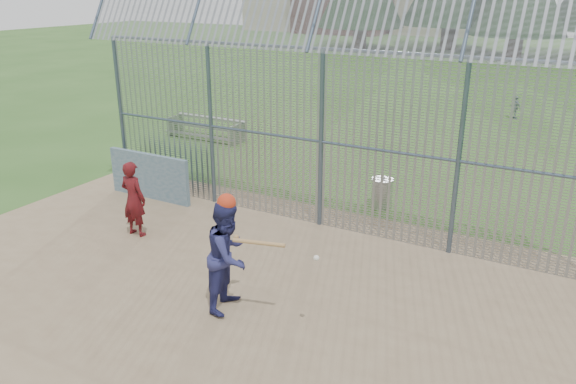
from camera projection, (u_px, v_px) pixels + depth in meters
The scene contains 11 objects.
ground at pixel (235, 292), 10.21m from camera, with size 120.00×120.00×0.00m, color #2D511E.
dirt_infield at pixel (218, 305), 9.79m from camera, with size 14.00×10.00×0.02m, color #756047.
dugout_wall at pixel (149, 176), 14.46m from camera, with size 2.50×0.12×1.20m, color #38566B.
batter at pixel (229, 255), 9.41m from camera, with size 0.94×0.73×1.94m, color navy.
onlooker at pixel (133, 199), 12.24m from camera, with size 0.62×0.41×1.70m, color maroon.
bg_kid_seated at pixel (515, 107), 23.25m from camera, with size 0.56×0.23×0.95m, color slate.
batting_gear at pixel (232, 209), 9.04m from camera, with size 1.89×0.45×0.73m.
trash_can at pixel (382, 193), 13.99m from camera, with size 0.56×0.56×0.82m.
bleacher at pixel (206, 128), 20.21m from camera, with size 3.00×0.95×0.72m.
backstop_fence at pixel (400, 137), 11.37m from camera, with size 20.09×0.81×5.30m.
distant_buildings at pixel (341, 0), 65.81m from camera, with size 26.50×10.50×8.00m.
Camera 1 is at (5.20, -7.33, 5.26)m, focal length 35.00 mm.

